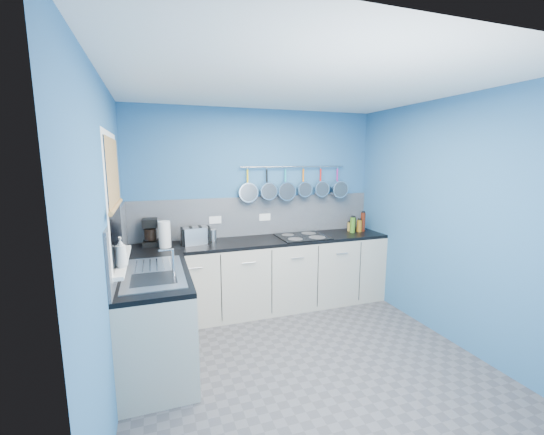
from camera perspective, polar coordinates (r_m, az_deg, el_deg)
floor at (r=3.61m, az=5.00°, el=-22.10°), size 3.20×3.00×0.02m
ceiling at (r=3.13m, az=5.72°, el=21.06°), size 3.20×3.00×0.02m
wall_back at (r=4.54m, az=-2.53°, el=1.56°), size 3.20×0.02×2.50m
wall_front at (r=1.92m, az=24.54°, el=-10.69°), size 3.20×0.02×2.50m
wall_left at (r=2.89m, az=-25.29°, el=-4.05°), size 0.02×3.00×2.50m
wall_right at (r=4.07m, az=26.50°, el=-0.40°), size 0.02×3.00×2.50m
backsplash_back at (r=4.53m, az=-2.44°, el=0.27°), size 3.20×0.02×0.50m
backsplash_left at (r=3.49m, az=-23.79°, el=-3.39°), size 0.02×1.80×0.50m
cabinet_run_back at (r=4.44m, az=-1.30°, el=-9.52°), size 3.20×0.60×0.86m
worktop_back at (r=4.31m, az=-1.32°, el=-3.86°), size 3.20×0.60×0.04m
cabinet_run_left at (r=3.42m, az=-18.35°, el=-16.08°), size 0.60×1.20×0.86m
worktop_left at (r=3.26m, az=-18.78°, el=-8.91°), size 0.60×1.20×0.04m
window_frame at (r=3.13m, az=-24.48°, el=2.58°), size 0.01×1.00×1.10m
window_glass at (r=3.13m, az=-24.39°, el=2.59°), size 0.01×0.90×1.00m
bamboo_blind at (r=3.11m, az=-24.53°, el=6.71°), size 0.01×0.90×0.55m
window_sill at (r=3.22m, az=-23.40°, el=-6.50°), size 0.10×0.98×0.03m
sink_unit at (r=3.25m, az=-18.80°, el=-8.51°), size 0.50×0.95×0.01m
mixer_tap at (r=3.04m, az=-15.87°, el=-7.10°), size 0.12×0.08×0.26m
socket_left at (r=4.40m, az=-9.27°, el=-0.40°), size 0.15×0.01×0.09m
socket_right at (r=4.55m, az=-1.18°, el=0.06°), size 0.15×0.01×0.09m
pot_rail at (r=4.60m, az=3.68°, el=8.29°), size 1.45×0.02×0.02m
soap_bottle_a at (r=2.96m, az=-23.51°, el=-5.22°), size 0.11×0.11×0.24m
soap_bottle_b at (r=3.03m, az=-23.38°, el=-5.54°), size 0.09×0.09×0.17m
paper_towel at (r=4.08m, az=-17.17°, el=-2.66°), size 0.15×0.15×0.30m
coffee_maker at (r=4.21m, az=-19.29°, el=-2.31°), size 0.18×0.20×0.31m
toaster at (r=4.16m, az=-12.39°, el=-2.91°), size 0.34×0.24×0.20m
canister at (r=4.28m, az=-9.71°, el=-2.88°), size 0.10×0.10×0.14m
hob at (r=4.45m, az=4.97°, el=-3.12°), size 0.61×0.54×0.01m
pan_0 at (r=4.40m, az=-3.99°, el=5.36°), size 0.25×0.07×0.44m
pan_1 at (r=4.47m, az=-0.83°, el=5.62°), size 0.22×0.12×0.41m
pan_2 at (r=4.56m, az=2.22°, el=5.55°), size 0.25×0.10×0.44m
pan_3 at (r=4.65m, az=5.15°, el=5.85°), size 0.20×0.09×0.39m
pan_4 at (r=4.76m, az=7.96°, el=5.84°), size 0.21×0.09×0.40m
pan_5 at (r=4.88m, az=10.63°, el=5.74°), size 0.23×0.13×0.42m
condiment_0 at (r=5.01m, az=14.08°, el=-1.24°), size 0.05×0.05×0.13m
condiment_1 at (r=4.95m, az=13.24°, el=-1.06°), size 0.06×0.06×0.18m
condiment_2 at (r=4.91m, az=12.56°, el=-1.47°), size 0.06×0.06×0.12m
condiment_3 at (r=4.93m, az=14.66°, el=-0.70°), size 0.06×0.06×0.26m
condiment_4 at (r=4.89m, az=14.10°, el=-1.33°), size 0.07×0.07×0.16m
condiment_5 at (r=4.81m, az=13.06°, el=-1.19°), size 0.07×0.07×0.21m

